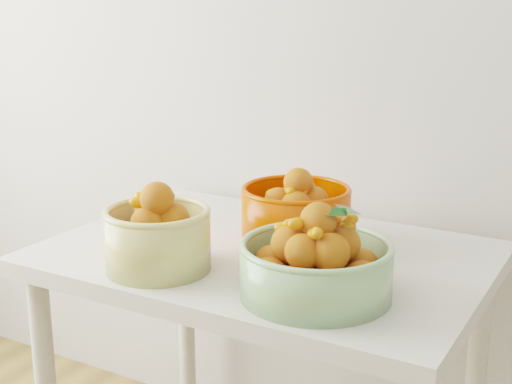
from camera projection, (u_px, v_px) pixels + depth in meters
table at (266, 289)px, 1.68m from camera, size 1.00×0.70×0.75m
bowl_cream at (158, 236)px, 1.52m from camera, size 0.30×0.30×0.20m
bowl_green at (316, 264)px, 1.38m from camera, size 0.36×0.36×0.19m
bowl_orange at (296, 214)px, 1.68m from camera, size 0.26×0.26×0.19m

